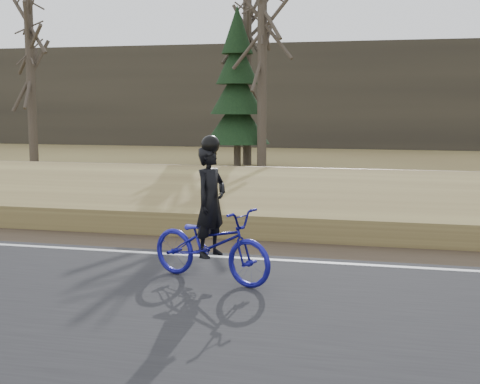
# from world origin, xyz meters

# --- Properties ---
(ground) EXTENTS (120.00, 120.00, 0.00)m
(ground) POSITION_xyz_m (0.00, 0.00, 0.00)
(ground) COLOR olive
(ground) RESTS_ON ground
(road) EXTENTS (120.00, 6.00, 0.06)m
(road) POSITION_xyz_m (0.00, -2.50, 0.03)
(road) COLOR black
(road) RESTS_ON ground
(edge_line) EXTENTS (120.00, 0.12, 0.01)m
(edge_line) POSITION_xyz_m (0.00, 0.20, 0.07)
(edge_line) COLOR silver
(edge_line) RESTS_ON road
(shoulder) EXTENTS (120.00, 1.60, 0.04)m
(shoulder) POSITION_xyz_m (0.00, 1.20, 0.02)
(shoulder) COLOR #473A2B
(shoulder) RESTS_ON ground
(embankment) EXTENTS (120.00, 5.00, 0.44)m
(embankment) POSITION_xyz_m (0.00, 4.20, 0.22)
(embankment) COLOR olive
(embankment) RESTS_ON ground
(ballast) EXTENTS (120.00, 3.00, 0.45)m
(ballast) POSITION_xyz_m (0.00, 8.00, 0.23)
(ballast) COLOR slate
(ballast) RESTS_ON ground
(railroad) EXTENTS (120.00, 2.40, 0.29)m
(railroad) POSITION_xyz_m (0.00, 8.00, 0.53)
(railroad) COLOR black
(railroad) RESTS_ON ballast
(treeline_backdrop) EXTENTS (120.00, 4.00, 6.00)m
(treeline_backdrop) POSITION_xyz_m (0.00, 30.00, 3.00)
(treeline_backdrop) COLOR #383328
(treeline_backdrop) RESTS_ON ground
(cyclist) EXTENTS (2.10, 1.35, 2.05)m
(cyclist) POSITION_xyz_m (-2.40, -1.22, 0.71)
(cyclist) COLOR navy
(cyclist) RESTS_ON road
(bare_tree_far_left) EXTENTS (0.36, 0.36, 6.99)m
(bare_tree_far_left) POSITION_xyz_m (-14.14, 13.84, 3.50)
(bare_tree_far_left) COLOR #453D32
(bare_tree_far_left) RESTS_ON ground
(bare_tree_left) EXTENTS (0.36, 0.36, 7.00)m
(bare_tree_left) POSITION_xyz_m (-6.15, 17.10, 3.50)
(bare_tree_left) COLOR #453D32
(bare_tree_left) RESTS_ON ground
(bare_tree_near_left) EXTENTS (0.36, 0.36, 7.22)m
(bare_tree_near_left) POSITION_xyz_m (-5.09, 15.01, 3.61)
(bare_tree_near_left) COLOR #453D32
(bare_tree_near_left) RESTS_ON ground
(conifer) EXTENTS (2.60, 2.60, 6.36)m
(conifer) POSITION_xyz_m (-6.28, 15.90, 3.01)
(conifer) COLOR #453D32
(conifer) RESTS_ON ground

